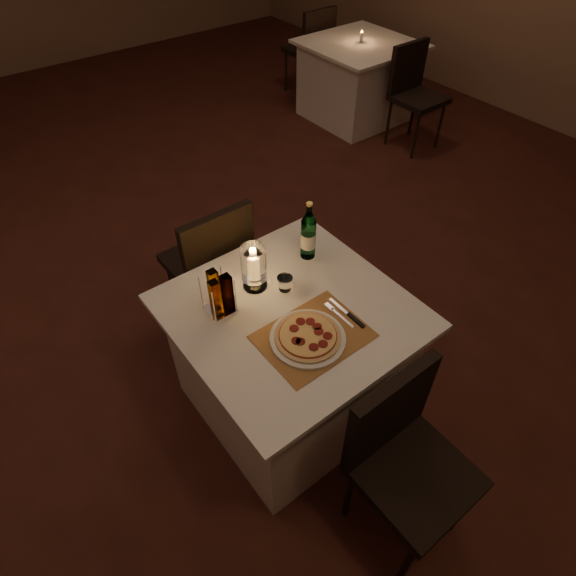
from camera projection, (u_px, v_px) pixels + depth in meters
floor at (229, 310)px, 3.16m from camera, size 8.00×10.00×0.02m
main_table at (290, 359)px, 2.40m from camera, size 1.00×1.00×0.74m
chair_near at (403, 449)px, 1.87m from camera, size 0.42×0.42×0.90m
chair_far at (212, 258)px, 2.68m from camera, size 0.42×0.42×0.90m
placemat at (313, 336)px, 2.03m from camera, size 0.45×0.34×0.00m
plate at (308, 338)px, 2.01m from camera, size 0.32×0.32×0.01m
pizza at (308, 336)px, 2.00m from camera, size 0.28×0.28×0.02m
fork at (337, 313)px, 2.12m from camera, size 0.02×0.18×0.00m
knife at (352, 317)px, 2.10m from camera, size 0.02×0.22×0.01m
tumbler at (285, 283)px, 2.21m from camera, size 0.07×0.07×0.07m
water_bottle at (308, 235)px, 2.32m from camera, size 0.08×0.08×0.31m
hurricane_candle at (254, 265)px, 2.16m from camera, size 0.12×0.12×0.23m
cruet_caddy at (219, 295)px, 2.07m from camera, size 0.12×0.12×0.21m
neighbor_table_right at (357, 81)px, 4.88m from camera, size 1.00×1.00×0.74m
neighbor_chair_ra at (413, 86)px, 4.36m from camera, size 0.42×0.42×0.90m
neighbor_chair_rb at (313, 44)px, 5.16m from camera, size 0.42×0.42×0.90m
neighbor_candle_right at (361, 37)px, 4.59m from camera, size 0.03×0.03×0.11m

